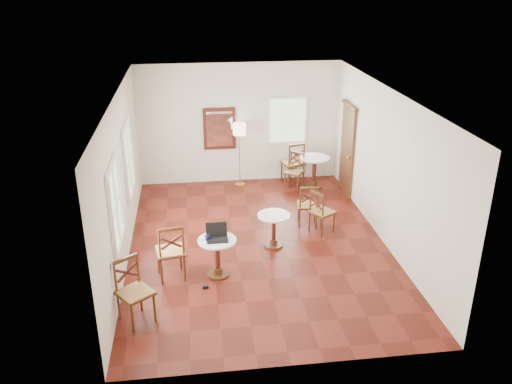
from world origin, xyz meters
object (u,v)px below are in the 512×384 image
floor_lamp (239,133)px  water_glass (209,237)px  cafe_table_mid (274,227)px  laptop (217,235)px  mouse (208,237)px  chair_mid_a (308,205)px  chair_near_a (171,251)px  chair_back_a (293,163)px  power_adapter (206,287)px  cafe_table_near (217,253)px  chair_near_b (134,291)px  cafe_table_back (314,169)px  chair_mid_b (321,212)px  chair_back_b (295,171)px  navy_mug (207,238)px

floor_lamp → water_glass: bearing=-102.8°
cafe_table_mid → laptop: bearing=-141.6°
laptop → mouse: bearing=155.7°
cafe_table_mid → chair_mid_a: (0.86, 0.82, 0.04)m
chair_near_a → chair_back_a: chair_back_a is taller
water_glass → power_adapter: 0.86m
cafe_table_near → chair_near_b: bearing=-139.9°
cafe_table_back → mouse: (-2.77, -3.71, 0.24)m
chair_mid_b → cafe_table_mid: bearing=80.7°
mouse → chair_back_b: bearing=50.0°
chair_back_a → mouse: (-2.31, -4.07, 0.19)m
chair_back_b → mouse: 4.38m
mouse → power_adapter: bearing=-109.6°
chair_back_a → cafe_table_back: bearing=125.8°
chair_near_b → cafe_table_back: bearing=15.2°
mouse → chair_mid_a: bearing=29.2°
water_glass → power_adapter: size_ratio=1.10×
cafe_table_near → mouse: size_ratio=8.46×
chair_mid_a → chair_near_b: bearing=48.6°
water_glass → cafe_table_back: bearing=54.0°
power_adapter → navy_mug: bearing=78.8°
chair_mid_b → laptop: size_ratio=2.51×
cafe_table_back → chair_back_b: (-0.49, 0.01, -0.04)m
laptop → power_adapter: (-0.24, -0.42, -0.76)m
chair_near_a → laptop: (0.81, 0.00, 0.26)m
chair_back_b → laptop: size_ratio=2.41×
cafe_table_back → chair_near_b: bearing=-128.7°
cafe_table_near → chair_back_a: size_ratio=0.66×
water_glass → chair_back_b: bearing=59.2°
cafe_table_back → chair_mid_b: 2.45m
chair_mid_b → chair_mid_a: bearing=-3.9°
chair_back_a → floor_lamp: size_ratio=0.68×
navy_mug → chair_back_b: bearing=59.0°
water_glass → power_adapter: bearing=-104.9°
mouse → chair_mid_b: bearing=20.3°
cafe_table_mid → chair_near_a: size_ratio=0.64×
cafe_table_back → power_adapter: bearing=-124.3°
laptop → navy_mug: 0.17m
chair_near_a → chair_mid_a: chair_near_a is taller
chair_near_a → chair_back_b: (2.94, 3.79, -0.08)m
cafe_table_near → floor_lamp: size_ratio=0.45×
chair_near_a → chair_back_b: bearing=-137.7°
chair_near_b → water_glass: 1.69m
cafe_table_mid → navy_mug: (-1.31, -0.95, 0.34)m
cafe_table_mid → mouse: mouse is taller
chair_back_b → cafe_table_near: bearing=-84.1°
cafe_table_mid → water_glass: 1.62m
chair_near_b → chair_near_a: bearing=29.4°
navy_mug → cafe_table_mid: bearing=35.8°
cafe_table_mid → chair_mid_a: 1.19m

